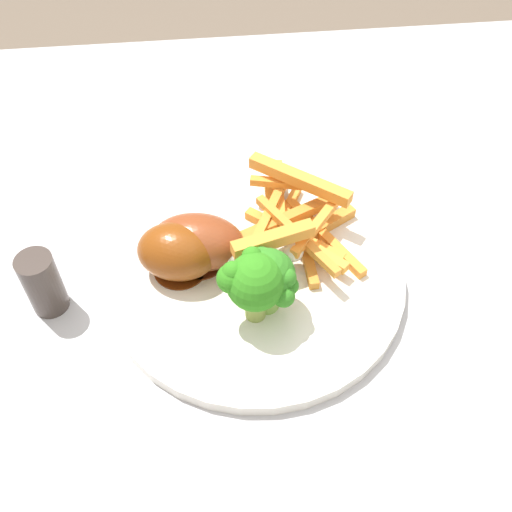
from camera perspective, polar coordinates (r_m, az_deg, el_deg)
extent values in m
cube|color=#B7B7BC|center=(0.52, 8.85, -7.13)|extent=(1.02, 0.89, 0.03)
cylinder|color=gray|center=(1.10, -21.80, -2.41)|extent=(0.06, 0.06, 0.73)
cylinder|color=white|center=(0.53, 0.00, -1.80)|extent=(0.25, 0.25, 0.01)
cylinder|color=#8ABB4F|center=(0.49, 1.04, -3.84)|extent=(0.02, 0.02, 0.02)
sphere|color=#307E20|center=(0.47, 1.08, -1.88)|extent=(0.04, 0.04, 0.04)
sphere|color=#307E20|center=(0.48, 0.51, -0.40)|extent=(0.02, 0.02, 0.02)
sphere|color=#307E20|center=(0.46, -0.44, -0.48)|extent=(0.02, 0.02, 0.02)
sphere|color=#307E20|center=(0.47, 3.10, -2.79)|extent=(0.02, 0.02, 0.02)
sphere|color=#307E20|center=(0.47, -0.13, -0.10)|extent=(0.01, 0.01, 0.01)
sphere|color=#307E20|center=(0.47, 2.53, -3.31)|extent=(0.02, 0.02, 0.02)
sphere|color=#307E20|center=(0.46, 2.86, -2.03)|extent=(0.02, 0.02, 0.02)
cylinder|color=#90A549|center=(0.48, -0.05, -4.60)|extent=(0.02, 0.02, 0.03)
sphere|color=#30841B|center=(0.46, -0.05, -2.44)|extent=(0.05, 0.05, 0.05)
sphere|color=#30841B|center=(0.45, -2.16, -1.52)|extent=(0.02, 0.02, 0.02)
sphere|color=#30841B|center=(0.46, -2.30, -2.12)|extent=(0.02, 0.02, 0.02)
sphere|color=#30841B|center=(0.46, -0.38, -0.06)|extent=(0.02, 0.02, 0.02)
cube|color=orange|center=(0.54, 3.56, 1.92)|extent=(0.08, 0.07, 0.01)
cube|color=orange|center=(0.55, 5.47, 2.32)|extent=(0.08, 0.05, 0.01)
cube|color=orange|center=(0.52, 3.82, 2.01)|extent=(0.06, 0.09, 0.01)
cube|color=#F99A37|center=(0.56, 2.23, 5.33)|extent=(0.02, 0.10, 0.01)
cube|color=#F9A13A|center=(0.52, 4.96, 0.96)|extent=(0.06, 0.06, 0.01)
cube|color=orange|center=(0.55, 2.28, 3.18)|extent=(0.05, 0.09, 0.01)
cube|color=orange|center=(0.54, 1.16, 3.89)|extent=(0.05, 0.10, 0.01)
cube|color=orange|center=(0.54, 3.13, 3.57)|extent=(0.10, 0.05, 0.01)
cube|color=orange|center=(0.54, 4.10, 7.17)|extent=(0.09, 0.07, 0.01)
cube|color=orange|center=(0.53, 4.82, -0.14)|extent=(0.01, 0.06, 0.01)
cube|color=orange|center=(0.52, 5.62, 2.80)|extent=(0.05, 0.06, 0.01)
cube|color=orange|center=(0.56, 1.61, 4.14)|extent=(0.02, 0.08, 0.01)
cube|color=orange|center=(0.54, 6.39, 1.87)|extent=(0.06, 0.10, 0.01)
cube|color=orange|center=(0.56, 3.11, 6.77)|extent=(0.07, 0.02, 0.01)
cube|color=orange|center=(0.49, 1.62, 1.60)|extent=(0.07, 0.03, 0.01)
cylinder|color=#592309|center=(0.53, -7.10, -1.18)|extent=(0.05, 0.05, 0.00)
ellipsoid|color=brown|center=(0.51, -7.34, 0.43)|extent=(0.08, 0.06, 0.05)
cylinder|color=beige|center=(0.50, -1.36, -0.25)|extent=(0.03, 0.02, 0.01)
sphere|color=silver|center=(0.50, 0.49, -0.41)|extent=(0.02, 0.02, 0.02)
cylinder|color=#5F2311|center=(0.53, -5.29, -0.28)|extent=(0.05, 0.05, 0.00)
ellipsoid|color=brown|center=(0.51, -5.47, 1.31)|extent=(0.09, 0.07, 0.05)
cylinder|color=beige|center=(0.51, 1.39, 0.63)|extent=(0.04, 0.02, 0.01)
sphere|color=silver|center=(0.51, 3.42, 0.47)|extent=(0.02, 0.02, 0.02)
cylinder|color=#423833|center=(0.52, -19.32, -2.43)|extent=(0.03, 0.03, 0.06)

